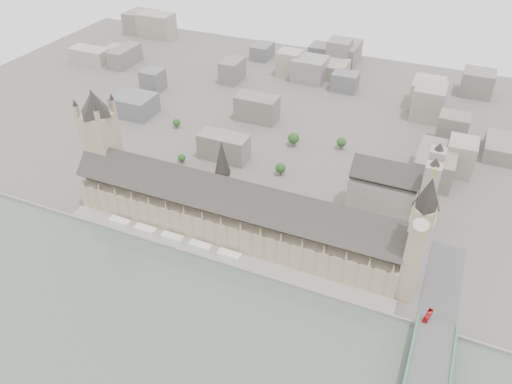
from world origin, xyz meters
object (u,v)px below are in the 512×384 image
at_px(elizabeth_tower, 419,233).
at_px(westminster_abbey, 394,191).
at_px(red_bus_north, 428,315).
at_px(victoria_tower, 102,141).
at_px(palace_of_westminster, 232,212).

bearing_deg(elizabeth_tower, westminster_abbey, 107.29).
height_order(elizabeth_tower, westminster_abbey, elizabeth_tower).
relative_size(westminster_abbey, red_bus_north, 5.69).
relative_size(victoria_tower, red_bus_north, 8.37).
bearing_deg(palace_of_westminster, victoria_tower, 177.04).
bearing_deg(victoria_tower, palace_of_westminster, -2.96).
bearing_deg(elizabeth_tower, palace_of_westminster, 175.15).
distance_m(elizabeth_tower, westminster_abbey, 96.91).
xyz_separation_m(palace_of_westminster, red_bus_north, (155.64, -34.25, -10.79)).
height_order(palace_of_westminster, red_bus_north, palace_of_westminster).
relative_size(victoria_tower, westminster_abbey, 1.47).
height_order(palace_of_westminster, victoria_tower, victoria_tower).
xyz_separation_m(palace_of_westminster, victoria_tower, (-122.00, 6.30, 32.50)).
relative_size(palace_of_westminster, victoria_tower, 2.65).
distance_m(palace_of_westminster, victoria_tower, 126.41).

